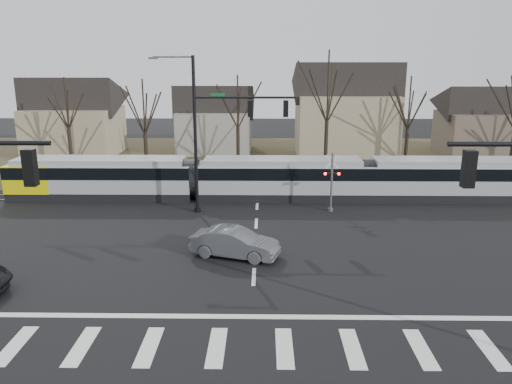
{
  "coord_description": "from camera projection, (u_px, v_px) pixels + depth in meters",
  "views": [
    {
      "loc": [
        0.43,
        -19.66,
        9.78
      ],
      "look_at": [
        0.0,
        9.0,
        2.3
      ],
      "focal_mm": 35.0,
      "sensor_mm": 36.0,
      "label": 1
    }
  ],
  "objects": [
    {
      "name": "ground",
      "position": [
        253.0,
        296.0,
        21.5
      ],
      "size": [
        140.0,
        140.0,
        0.0
      ],
      "primitive_type": "plane",
      "color": "black"
    },
    {
      "name": "house_c",
      "position": [
        346.0,
        107.0,
        51.98
      ],
      "size": [
        10.8,
        8.64,
        10.1
      ],
      "color": "gray",
      "rests_on": "ground"
    },
    {
      "name": "rail_pair",
      "position": [
        257.0,
        198.0,
        36.78
      ],
      "size": [
        90.0,
        1.52,
        0.06
      ],
      "color": "#59595E",
      "rests_on": "ground"
    },
    {
      "name": "lane_dashes",
      "position": [
        257.0,
        198.0,
        36.98
      ],
      "size": [
        0.18,
        30.0,
        0.01
      ],
      "color": "silver",
      "rests_on": "ground"
    },
    {
      "name": "house_a",
      "position": [
        74.0,
        113.0,
        53.56
      ],
      "size": [
        9.72,
        8.64,
        8.6
      ],
      "color": "gray",
      "rests_on": "ground"
    },
    {
      "name": "house_d",
      "position": [
        481.0,
        117.0,
        54.01
      ],
      "size": [
        8.64,
        7.56,
        7.65
      ],
      "color": "brown",
      "rests_on": "ground"
    },
    {
      "name": "tree_row",
      "position": [
        281.0,
        116.0,
        45.36
      ],
      "size": [
        59.2,
        7.2,
        10.0
      ],
      "color": "black",
      "rests_on": "ground"
    },
    {
      "name": "rail_crossing_signal",
      "position": [
        332.0,
        184.0,
        33.33
      ],
      "size": [
        1.08,
        0.36,
        4.0
      ],
      "color": "#59595B",
      "rests_on": "ground"
    },
    {
      "name": "stop_line",
      "position": [
        252.0,
        317.0,
        19.76
      ],
      "size": [
        28.0,
        0.35,
        0.01
      ],
      "primitive_type": "cube",
      "color": "silver",
      "rests_on": "ground"
    },
    {
      "name": "house_b",
      "position": [
        215.0,
        116.0,
        55.4
      ],
      "size": [
        8.64,
        7.56,
        7.65
      ],
      "color": "gray",
      "rests_on": "ground"
    },
    {
      "name": "signal_pole_far",
      "position": [
        220.0,
        127.0,
        32.19
      ],
      "size": [
        9.28,
        0.44,
        10.2
      ],
      "color": "black",
      "rests_on": "ground"
    },
    {
      "name": "tram",
      "position": [
        280.0,
        177.0,
        36.54
      ],
      "size": [
        39.53,
        2.94,
        3.0
      ],
      "color": "gray",
      "rests_on": "ground"
    },
    {
      "name": "sedan",
      "position": [
        235.0,
        243.0,
        25.7
      ],
      "size": [
        4.17,
        5.46,
        1.5
      ],
      "primitive_type": "imported",
      "rotation": [
        0.0,
        0.0,
        1.27
      ],
      "color": "#52545A",
      "rests_on": "ground"
    },
    {
      "name": "crosswalk",
      "position": [
        251.0,
        347.0,
        17.63
      ],
      "size": [
        27.0,
        2.6,
        0.01
      ],
      "color": "silver",
      "rests_on": "ground"
    },
    {
      "name": "grass_verge",
      "position": [
        259.0,
        158.0,
        52.46
      ],
      "size": [
        140.0,
        28.0,
        0.01
      ],
      "primitive_type": "cube",
      "color": "#38331E",
      "rests_on": "ground"
    }
  ]
}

